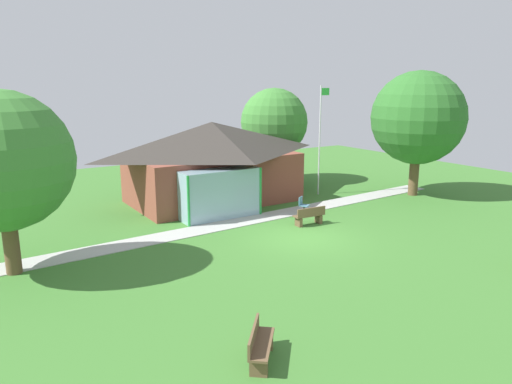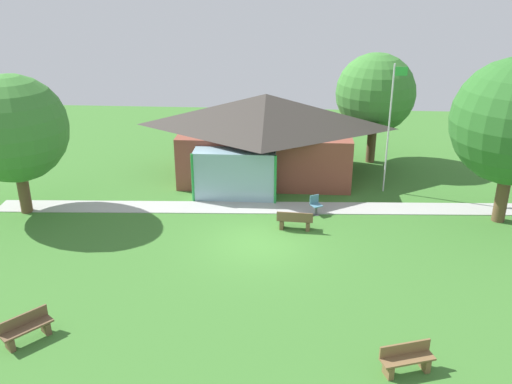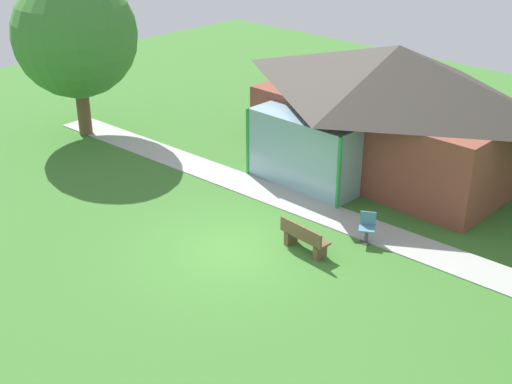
# 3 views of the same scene
# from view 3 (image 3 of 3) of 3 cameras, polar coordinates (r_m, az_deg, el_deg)

# --- Properties ---
(ground_plane) EXTENTS (44.00, 44.00, 0.00)m
(ground_plane) POSITION_cam_3_polar(r_m,az_deg,el_deg) (18.85, -2.01, -4.83)
(ground_plane) COLOR #3D752D
(pavilion) EXTENTS (9.49, 6.91, 4.30)m
(pavilion) POSITION_cam_3_polar(r_m,az_deg,el_deg) (23.44, 11.11, 6.99)
(pavilion) COLOR brown
(pavilion) RESTS_ON ground_plane
(footpath) EXTENTS (24.20, 2.53, 0.03)m
(footpath) POSITION_cam_3_polar(r_m,az_deg,el_deg) (21.06, 4.66, -1.38)
(footpath) COLOR #ADADA8
(footpath) RESTS_ON ground_plane
(bench_rear_near_path) EXTENTS (1.53, 0.54, 0.84)m
(bench_rear_near_path) POSITION_cam_3_polar(r_m,az_deg,el_deg) (18.62, 4.03, -3.86)
(bench_rear_near_path) COLOR brown
(bench_rear_near_path) RESTS_ON ground_plane
(patio_chair_lawn_spare) EXTENTS (0.60, 0.60, 0.86)m
(patio_chair_lawn_spare) POSITION_cam_3_polar(r_m,az_deg,el_deg) (19.30, 9.24, -2.99)
(patio_chair_lawn_spare) COLOR teal
(patio_chair_lawn_spare) RESTS_ON ground_plane
(tree_west_hedge) EXTENTS (4.61, 4.61, 6.17)m
(tree_west_hedge) POSITION_cam_3_polar(r_m,az_deg,el_deg) (26.70, -14.84, 12.47)
(tree_west_hedge) COLOR brown
(tree_west_hedge) RESTS_ON ground_plane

